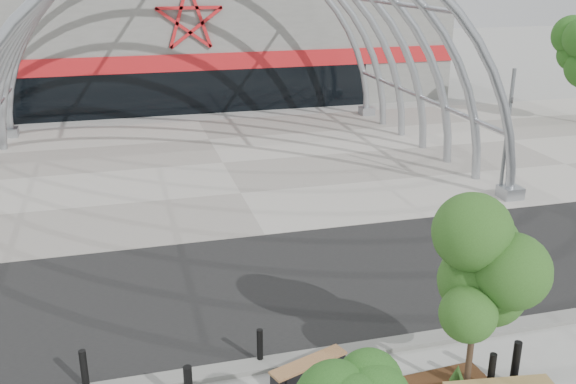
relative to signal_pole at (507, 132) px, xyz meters
name	(u,v)px	position (x,y,z in m)	size (l,w,h in m)	color
ground	(332,350)	(-9.77, -8.32, -2.62)	(140.00, 140.00, 0.00)	#999A94
road	(293,282)	(-9.77, -4.82, -2.61)	(140.00, 7.00, 0.02)	black
forecourt	(223,163)	(-9.77, 7.18, -2.60)	(60.00, 17.00, 0.04)	gray
kerb	(335,354)	(-9.77, -8.57, -2.56)	(60.00, 0.50, 0.12)	slate
arena_building	(178,34)	(-9.77, 25.13, 1.37)	(34.00, 15.24, 8.00)	slate
vault_canopy	(223,163)	(-9.77, 7.18, -2.60)	(20.80, 15.80, 20.36)	#9CA1A7
signal_pole	(507,132)	(0.00, 0.00, 0.00)	(0.27, 0.71, 5.01)	slate
street_tree_1	(479,272)	(-7.53, -10.61, 0.26)	(1.70, 1.70, 4.01)	#2F2218
bench_0	(309,369)	(-10.60, -9.18, -2.43)	(1.90, 1.03, 0.39)	black
bollard_0	(84,370)	(-15.35, -8.35, -2.14)	(0.15, 0.15, 0.96)	black
bollard_2	(260,347)	(-11.52, -8.40, -2.18)	(0.14, 0.14, 0.88)	black
bollard_3	(491,373)	(-7.02, -10.70, -2.14)	(0.15, 0.15, 0.95)	black
bollard_4	(516,364)	(-6.38, -10.61, -2.08)	(0.17, 0.17, 1.08)	black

